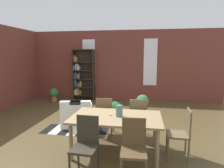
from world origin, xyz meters
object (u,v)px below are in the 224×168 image
object	(u,v)px
vase_on_table	(119,111)
dining_chair_far_left	(105,115)
bookshelf_tall	(82,75)
potted_plant_by_shelf	(142,103)
dining_chair_near_left	(86,143)
dining_table	(116,120)
armchair_white	(77,115)
dining_chair_near_right	(134,147)
dining_chair_far_right	(138,117)
potted_plant_window	(54,94)
potted_plant_corner	(115,111)
dining_chair_head_right	(182,132)

from	to	relation	value
vase_on_table	dining_chair_far_left	world-z (taller)	vase_on_table
bookshelf_tall	potted_plant_by_shelf	bearing A→B (deg)	-30.54
dining_chair_near_left	bookshelf_tall	world-z (taller)	bookshelf_tall
dining_table	armchair_white	size ratio (longest dim) A/B	1.82
vase_on_table	dining_table	bearing A→B (deg)	180.00
dining_chair_near_right	bookshelf_tall	distance (m)	5.94
dining_chair_far_right	potted_plant_window	world-z (taller)	dining_chair_far_right
dining_chair_far_right	armchair_white	distance (m)	1.81
vase_on_table	potted_plant_corner	distance (m)	1.87
potted_plant_corner	potted_plant_window	world-z (taller)	potted_plant_corner
dining_chair_near_right	dining_chair_far_right	bearing A→B (deg)	89.76
bookshelf_tall	potted_plant_by_shelf	xyz separation A→B (m)	(2.66, -1.57, -0.75)
potted_plant_corner	dining_chair_near_right	bearing A→B (deg)	-74.73
dining_table	dining_chair_far_left	xyz separation A→B (m)	(-0.39, 0.77, -0.16)
bookshelf_tall	potted_plant_corner	bearing A→B (deg)	-55.96
dining_chair_far_left	potted_plant_by_shelf	bearing A→B (deg)	68.58
dining_chair_far_right	armchair_white	bearing A→B (deg)	161.31
potted_plant_window	bookshelf_tall	bearing A→B (deg)	30.28
armchair_white	vase_on_table	bearing A→B (deg)	-44.71
dining_chair_far_right	dining_chair_far_left	xyz separation A→B (m)	(-0.79, 0.00, 0.00)
vase_on_table	bookshelf_tall	xyz separation A→B (m)	(-2.24, 4.55, 0.21)
dining_chair_near_left	bookshelf_tall	distance (m)	5.64
vase_on_table	dining_chair_near_right	xyz separation A→B (m)	(0.33, -0.77, -0.35)
dining_chair_far_left	dining_chair_near_right	bearing A→B (deg)	-63.10
dining_chair_far_left	potted_plant_window	xyz separation A→B (m)	(-2.86, 3.15, -0.19)
potted_plant_by_shelf	potted_plant_window	xyz separation A→B (m)	(-3.73, 0.94, -0.00)
dining_chair_head_right	dining_chair_far_left	xyz separation A→B (m)	(-1.64, 0.77, 0.00)
armchair_white	potted_plant_corner	distance (m)	1.09
dining_chair_head_right	potted_plant_by_shelf	xyz separation A→B (m)	(-0.78, 2.98, -0.19)
armchair_white	potted_plant_corner	world-z (taller)	armchair_white
dining_chair_far_right	dining_chair_near_left	size ratio (longest dim) A/B	1.00
vase_on_table	dining_chair_near_left	bearing A→B (deg)	-120.20
dining_chair_near_left	potted_plant_corner	bearing A→B (deg)	87.98
dining_chair_head_right	armchair_white	bearing A→B (deg)	152.15
dining_chair_near_left	potted_plant_by_shelf	size ratio (longest dim) A/B	1.59
dining_table	potted_plant_corner	xyz separation A→B (m)	(-0.30, 1.76, -0.32)
potted_plant_corner	potted_plant_window	size ratio (longest dim) A/B	1.11
armchair_white	dining_chair_head_right	bearing A→B (deg)	-27.85
dining_table	potted_plant_by_shelf	world-z (taller)	dining_table
bookshelf_tall	armchair_white	bearing A→B (deg)	-74.61
dining_chair_head_right	armchair_white	distance (m)	2.90
dining_chair_head_right	bookshelf_tall	world-z (taller)	bookshelf_tall
dining_chair_near_left	armchair_white	bearing A→B (deg)	113.28
vase_on_table	dining_chair_near_right	bearing A→B (deg)	-66.66
potted_plant_window	dining_chair_near_right	bearing A→B (deg)	-52.20
dining_table	dining_chair_near_left	size ratio (longest dim) A/B	1.85
dining_chair_far_right	dining_chair_near_right	world-z (taller)	same
dining_table	potted_plant_window	world-z (taller)	dining_table
dining_chair_far_left	dining_chair_head_right	bearing A→B (deg)	-25.23
dining_chair_near_right	armchair_white	xyz separation A→B (m)	(-1.69, 2.12, -0.23)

